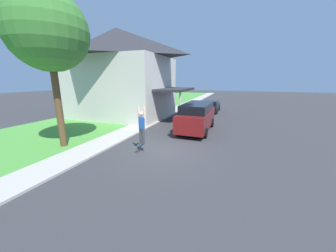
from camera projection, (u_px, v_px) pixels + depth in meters
The scene contains 9 objects.
ground_plane at pixel (159, 150), 10.20m from camera, with size 120.00×120.00×0.00m, color #333335.
lawn at pixel (108, 119), 18.37m from camera, with size 10.00×80.00×0.08m.
sidewalk at pixel (149, 122), 16.87m from camera, with size 1.80×80.00×0.10m.
house at pixel (118, 72), 18.77m from camera, with size 12.55×8.03×8.50m.
lawn_tree_near at pixel (48, 32), 9.29m from camera, with size 3.91×3.91×7.95m.
suv_parked at pixel (197, 116), 13.91m from camera, with size 2.12×5.14×2.06m.
car_down_street at pixel (211, 106), 22.41m from camera, with size 1.93×4.43×1.34m.
skateboarder at pixel (142, 125), 9.63m from camera, with size 0.41×0.23×1.96m.
skateboard at pixel (140, 146), 9.97m from camera, with size 0.25×0.78×0.25m.
Camera 1 is at (3.83, -8.80, 3.75)m, focal length 20.00 mm.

